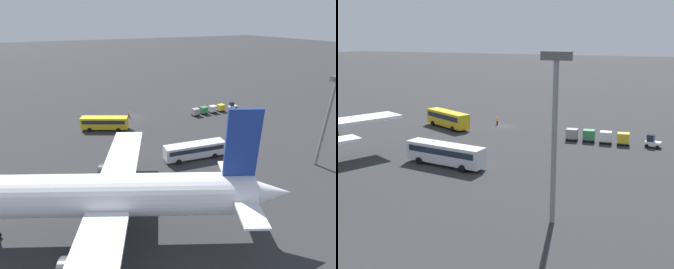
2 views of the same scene
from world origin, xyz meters
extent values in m
plane|color=#2D2D30|center=(0.00, 0.00, 0.00)|extent=(600.00, 600.00, 0.00)
cube|color=silver|center=(11.93, 30.18, 5.69)|extent=(11.00, 17.04, 0.44)
cube|color=gold|center=(9.52, 5.29, 1.84)|extent=(11.13, 7.11, 2.78)
cube|color=#192333|center=(9.52, 5.29, 2.32)|extent=(10.35, 6.76, 0.89)
cylinder|color=black|center=(13.21, 5.03, 0.50)|extent=(1.03, 0.70, 1.00)
cylinder|color=black|center=(12.05, 2.59, 0.50)|extent=(1.03, 0.70, 1.00)
cylinder|color=black|center=(7.00, 7.99, 0.50)|extent=(1.03, 0.70, 1.00)
cylinder|color=black|center=(5.84, 5.55, 0.50)|extent=(1.03, 0.70, 1.00)
cube|color=silver|center=(-2.82, 26.85, 1.77)|extent=(12.18, 3.93, 2.64)
cube|color=#192333|center=(-2.82, 26.85, 2.23)|extent=(11.23, 3.86, 0.84)
cylinder|color=black|center=(1.02, 27.72, 0.50)|extent=(1.03, 0.42, 1.00)
cylinder|color=black|center=(0.71, 25.10, 0.50)|extent=(1.03, 0.42, 1.00)
cylinder|color=black|center=(-6.34, 28.61, 0.50)|extent=(1.03, 0.42, 1.00)
cylinder|color=black|center=(-6.66, 25.99, 0.50)|extent=(1.03, 0.42, 1.00)
cube|color=white|center=(-28.77, 5.47, 0.65)|extent=(2.56, 1.64, 0.70)
cube|color=#192333|center=(-28.36, 5.41, 1.55)|extent=(1.24, 1.32, 1.10)
cylinder|color=black|center=(-27.84, 6.04, 0.30)|extent=(0.63, 0.31, 0.60)
cylinder|color=black|center=(-28.04, 4.65, 0.30)|extent=(0.63, 0.31, 0.60)
cylinder|color=black|center=(-29.50, 6.28, 0.30)|extent=(0.63, 0.31, 0.60)
cylinder|color=black|center=(-29.70, 4.90, 0.30)|extent=(0.63, 0.31, 0.60)
cylinder|color=#1E1E2D|center=(1.61, -0.73, 0.42)|extent=(0.32, 0.32, 0.85)
cylinder|color=orange|center=(1.61, -0.73, 1.18)|extent=(0.38, 0.38, 0.65)
sphere|color=tan|center=(1.61, -0.73, 1.62)|extent=(0.24, 0.24, 0.24)
cube|color=#38383D|center=(-24.09, 5.86, 0.41)|extent=(2.13, 1.84, 0.10)
cube|color=gold|center=(-24.09, 5.86, 1.26)|extent=(2.03, 1.75, 1.60)
cylinder|color=black|center=(-23.39, 6.56, 0.18)|extent=(0.37, 0.15, 0.36)
cylinder|color=black|center=(-23.28, 5.28, 0.18)|extent=(0.37, 0.15, 0.36)
cylinder|color=black|center=(-24.90, 6.43, 0.18)|extent=(0.37, 0.15, 0.36)
cylinder|color=black|center=(-24.80, 5.16, 0.18)|extent=(0.37, 0.15, 0.36)
cube|color=#38383D|center=(-21.23, 5.92, 0.41)|extent=(2.13, 1.84, 0.10)
cube|color=silver|center=(-21.23, 5.92, 1.26)|extent=(2.03, 1.75, 1.60)
cylinder|color=black|center=(-20.53, 6.63, 0.18)|extent=(0.37, 0.15, 0.36)
cylinder|color=black|center=(-20.42, 5.35, 0.18)|extent=(0.37, 0.15, 0.36)
cylinder|color=black|center=(-22.04, 6.50, 0.18)|extent=(0.37, 0.15, 0.36)
cylinder|color=black|center=(-21.93, 5.22, 0.18)|extent=(0.37, 0.15, 0.36)
cube|color=#38383D|center=(-18.37, 5.72, 0.41)|extent=(2.13, 1.84, 0.10)
cube|color=#38844C|center=(-18.37, 5.72, 1.26)|extent=(2.03, 1.75, 1.60)
cylinder|color=black|center=(-17.66, 6.42, 0.18)|extent=(0.37, 0.15, 0.36)
cylinder|color=black|center=(-17.56, 5.15, 0.18)|extent=(0.37, 0.15, 0.36)
cylinder|color=black|center=(-19.18, 6.30, 0.18)|extent=(0.37, 0.15, 0.36)
cylinder|color=black|center=(-19.07, 5.02, 0.18)|extent=(0.37, 0.15, 0.36)
cube|color=#38383D|center=(-15.51, 6.06, 0.41)|extent=(2.13, 1.84, 0.10)
cube|color=gray|center=(-15.51, 6.06, 1.26)|extent=(2.03, 1.75, 1.60)
cylinder|color=black|center=(-14.80, 6.76, 0.18)|extent=(0.37, 0.15, 0.36)
cylinder|color=black|center=(-14.69, 5.48, 0.18)|extent=(0.37, 0.15, 0.36)
cylinder|color=black|center=(-16.32, 6.63, 0.18)|extent=(0.37, 0.15, 0.36)
cylinder|color=black|center=(-16.21, 5.36, 0.18)|extent=(0.37, 0.15, 0.36)
cylinder|color=slate|center=(-21.79, 38.58, 7.79)|extent=(0.50, 0.50, 15.58)
cube|color=#4C4C4C|center=(-21.79, 38.58, 15.98)|extent=(2.80, 0.70, 0.80)
camera|label=1|loc=(20.89, 64.96, 24.70)|focal=28.00mm
camera|label=2|loc=(-32.42, 75.32, 17.82)|focal=45.00mm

